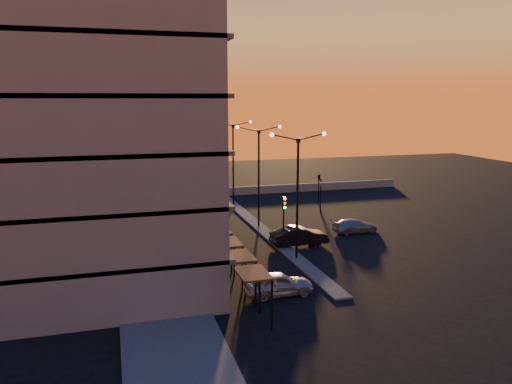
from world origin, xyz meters
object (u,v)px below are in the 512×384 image
object	(u,v)px
car_wagon	(355,226)
traffic_light_main	(284,213)
car_hatchback	(279,284)
car_sedan	(299,236)
streetlamp_mid	(259,168)

from	to	relation	value
car_wagon	traffic_light_main	bearing A→B (deg)	108.34
car_hatchback	car_sedan	bearing A→B (deg)	-27.22
traffic_light_main	car_hatchback	size ratio (longest dim) A/B	1.00
streetlamp_mid	car_sedan	bearing A→B (deg)	-77.29
car_hatchback	car_wagon	size ratio (longest dim) A/B	1.00
streetlamp_mid	car_wagon	world-z (taller)	streetlamp_mid
traffic_light_main	car_wagon	size ratio (longest dim) A/B	1.00
streetlamp_mid	traffic_light_main	size ratio (longest dim) A/B	2.24
streetlamp_mid	car_hatchback	size ratio (longest dim) A/B	2.24
traffic_light_main	car_hatchback	world-z (taller)	traffic_light_main
streetlamp_mid	car_sedan	size ratio (longest dim) A/B	2.01
car_sedan	car_wagon	world-z (taller)	car_sedan
traffic_light_main	car_sedan	size ratio (longest dim) A/B	0.90
car_hatchback	car_sedan	world-z (taller)	car_sedan
car_sedan	car_wagon	xyz separation A→B (m)	(6.26, 2.32, -0.17)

